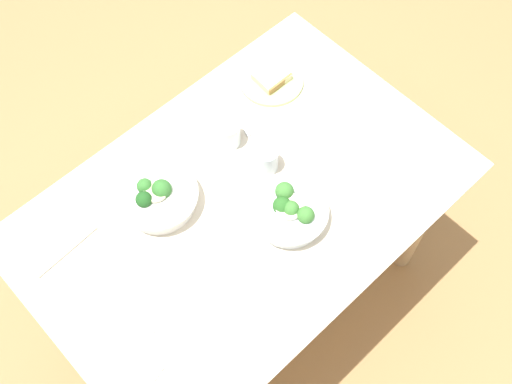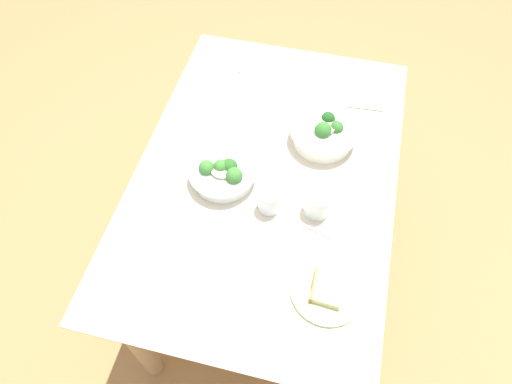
{
  "view_description": "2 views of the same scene",
  "coord_description": "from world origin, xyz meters",
  "px_view_note": "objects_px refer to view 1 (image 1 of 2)",
  "views": [
    {
      "loc": [
        -0.59,
        -0.68,
        2.41
      ],
      "look_at": [
        0.05,
        -0.01,
        0.75
      ],
      "focal_mm": 45.37,
      "sensor_mm": 36.0,
      "label": 1
    },
    {
      "loc": [
        0.91,
        0.19,
        1.98
      ],
      "look_at": [
        0.1,
        -0.01,
        0.75
      ],
      "focal_mm": 32.5,
      "sensor_mm": 36.0,
      "label": 2
    }
  ],
  "objects_px": {
    "bread_side_plate": "(272,79)",
    "fork_by_far_bowl": "(158,374)",
    "water_glass_side": "(266,159)",
    "fork_by_near_bowl": "(243,126)",
    "broccoli_bowl_far": "(158,197)",
    "water_glass_center": "(227,133)",
    "broccoli_bowl_near": "(289,211)",
    "napkin_folded_upper": "(54,238)",
    "table_knife_left": "(119,317)"
  },
  "relations": [
    {
      "from": "water_glass_center",
      "to": "napkin_folded_upper",
      "type": "relative_size",
      "value": 0.43
    },
    {
      "from": "fork_by_near_bowl",
      "to": "water_glass_center",
      "type": "bearing_deg",
      "value": -67.48
    },
    {
      "from": "broccoli_bowl_far",
      "to": "bread_side_plate",
      "type": "relative_size",
      "value": 1.11
    },
    {
      "from": "fork_by_far_bowl",
      "to": "table_knife_left",
      "type": "xyz_separation_m",
      "value": [
        0.02,
        0.19,
        -0.0
      ]
    },
    {
      "from": "broccoli_bowl_far",
      "to": "fork_by_far_bowl",
      "type": "distance_m",
      "value": 0.5
    },
    {
      "from": "table_knife_left",
      "to": "water_glass_side",
      "type": "bearing_deg",
      "value": -106.65
    },
    {
      "from": "fork_by_near_bowl",
      "to": "fork_by_far_bowl",
      "type": "bearing_deg",
      "value": -41.58
    },
    {
      "from": "bread_side_plate",
      "to": "water_glass_side",
      "type": "distance_m",
      "value": 0.33
    },
    {
      "from": "broccoli_bowl_far",
      "to": "fork_by_near_bowl",
      "type": "height_order",
      "value": "broccoli_bowl_far"
    },
    {
      "from": "water_glass_side",
      "to": "water_glass_center",
      "type": "bearing_deg",
      "value": 99.05
    },
    {
      "from": "broccoli_bowl_near",
      "to": "fork_by_far_bowl",
      "type": "relative_size",
      "value": 2.1
    },
    {
      "from": "bread_side_plate",
      "to": "fork_by_far_bowl",
      "type": "distance_m",
      "value": 1.0
    },
    {
      "from": "table_knife_left",
      "to": "broccoli_bowl_far",
      "type": "bearing_deg",
      "value": -80.08
    },
    {
      "from": "water_glass_center",
      "to": "bread_side_plate",
      "type": "bearing_deg",
      "value": 15.83
    },
    {
      "from": "water_glass_side",
      "to": "fork_by_near_bowl",
      "type": "distance_m",
      "value": 0.17
    },
    {
      "from": "water_glass_side",
      "to": "broccoli_bowl_far",
      "type": "bearing_deg",
      "value": 158.78
    },
    {
      "from": "broccoli_bowl_near",
      "to": "napkin_folded_upper",
      "type": "height_order",
      "value": "broccoli_bowl_near"
    },
    {
      "from": "bread_side_plate",
      "to": "water_glass_side",
      "type": "xyz_separation_m",
      "value": [
        -0.24,
        -0.22,
        0.03
      ]
    },
    {
      "from": "broccoli_bowl_far",
      "to": "broccoli_bowl_near",
      "type": "xyz_separation_m",
      "value": [
        0.24,
        -0.29,
        -0.0
      ]
    },
    {
      "from": "water_glass_center",
      "to": "fork_by_far_bowl",
      "type": "relative_size",
      "value": 0.85
    },
    {
      "from": "water_glass_side",
      "to": "fork_by_near_bowl",
      "type": "xyz_separation_m",
      "value": [
        0.05,
        0.16,
        -0.04
      ]
    },
    {
      "from": "table_knife_left",
      "to": "napkin_folded_upper",
      "type": "bearing_deg",
      "value": -24.49
    },
    {
      "from": "water_glass_center",
      "to": "fork_by_far_bowl",
      "type": "bearing_deg",
      "value": -146.0
    },
    {
      "from": "table_knife_left",
      "to": "napkin_folded_upper",
      "type": "height_order",
      "value": "napkin_folded_upper"
    },
    {
      "from": "fork_by_near_bowl",
      "to": "water_glass_side",
      "type": "bearing_deg",
      "value": -0.83
    },
    {
      "from": "broccoli_bowl_far",
      "to": "water_glass_side",
      "type": "height_order",
      "value": "broccoli_bowl_far"
    },
    {
      "from": "broccoli_bowl_near",
      "to": "bread_side_plate",
      "type": "distance_m",
      "value": 0.5
    },
    {
      "from": "broccoli_bowl_far",
      "to": "water_glass_center",
      "type": "relative_size",
      "value": 2.59
    },
    {
      "from": "broccoli_bowl_far",
      "to": "napkin_folded_upper",
      "type": "distance_m",
      "value": 0.32
    },
    {
      "from": "fork_by_near_bowl",
      "to": "table_knife_left",
      "type": "bearing_deg",
      "value": -53.99
    },
    {
      "from": "table_knife_left",
      "to": "broccoli_bowl_near",
      "type": "bearing_deg",
      "value": -123.67
    },
    {
      "from": "bread_side_plate",
      "to": "fork_by_near_bowl",
      "type": "xyz_separation_m",
      "value": [
        -0.19,
        -0.07,
        -0.01
      ]
    },
    {
      "from": "fork_by_far_bowl",
      "to": "fork_by_near_bowl",
      "type": "distance_m",
      "value": 0.8
    },
    {
      "from": "water_glass_side",
      "to": "fork_by_far_bowl",
      "type": "xyz_separation_m",
      "value": [
        -0.63,
        -0.26,
        -0.04
      ]
    },
    {
      "from": "water_glass_side",
      "to": "napkin_folded_upper",
      "type": "bearing_deg",
      "value": 158.32
    },
    {
      "from": "fork_by_far_bowl",
      "to": "napkin_folded_upper",
      "type": "xyz_separation_m",
      "value": [
        0.03,
        0.5,
        0.0
      ]
    },
    {
      "from": "water_glass_center",
      "to": "fork_by_near_bowl",
      "type": "distance_m",
      "value": 0.09
    },
    {
      "from": "water_glass_center",
      "to": "water_glass_side",
      "type": "relative_size",
      "value": 1.06
    },
    {
      "from": "fork_by_far_bowl",
      "to": "broccoli_bowl_near",
      "type": "bearing_deg",
      "value": -4.7
    },
    {
      "from": "broccoli_bowl_far",
      "to": "bread_side_plate",
      "type": "height_order",
      "value": "broccoli_bowl_far"
    },
    {
      "from": "broccoli_bowl_far",
      "to": "bread_side_plate",
      "type": "distance_m",
      "value": 0.56
    },
    {
      "from": "broccoli_bowl_far",
      "to": "fork_by_far_bowl",
      "type": "height_order",
      "value": "broccoli_bowl_far"
    },
    {
      "from": "water_glass_side",
      "to": "napkin_folded_upper",
      "type": "distance_m",
      "value": 0.65
    },
    {
      "from": "water_glass_center",
      "to": "table_knife_left",
      "type": "bearing_deg",
      "value": -159.36
    },
    {
      "from": "water_glass_center",
      "to": "fork_by_near_bowl",
      "type": "height_order",
      "value": "water_glass_center"
    },
    {
      "from": "fork_by_far_bowl",
      "to": "bread_side_plate",
      "type": "bearing_deg",
      "value": 15.19
    },
    {
      "from": "broccoli_bowl_far",
      "to": "table_knife_left",
      "type": "height_order",
      "value": "broccoli_bowl_far"
    },
    {
      "from": "fork_by_far_bowl",
      "to": "water_glass_center",
      "type": "bearing_deg",
      "value": 20.07
    },
    {
      "from": "broccoli_bowl_far",
      "to": "fork_by_far_bowl",
      "type": "relative_size",
      "value": 2.2
    },
    {
      "from": "broccoli_bowl_far",
      "to": "fork_by_far_bowl",
      "type": "xyz_separation_m",
      "value": [
        -0.32,
        -0.38,
        -0.03
      ]
    }
  ]
}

